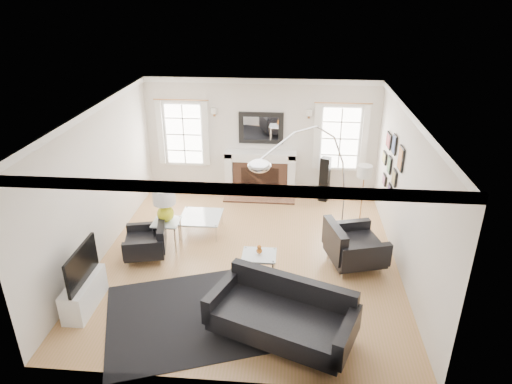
# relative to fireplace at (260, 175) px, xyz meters

# --- Properties ---
(floor) EXTENTS (6.00, 6.00, 0.00)m
(floor) POSITION_rel_fireplace_xyz_m (0.00, -2.79, -0.54)
(floor) COLOR #AA8047
(floor) RESTS_ON ground
(back_wall) EXTENTS (5.50, 0.04, 2.80)m
(back_wall) POSITION_rel_fireplace_xyz_m (0.00, 0.21, 0.86)
(back_wall) COLOR silver
(back_wall) RESTS_ON floor
(front_wall) EXTENTS (5.50, 0.04, 2.80)m
(front_wall) POSITION_rel_fireplace_xyz_m (0.00, -5.79, 0.86)
(front_wall) COLOR silver
(front_wall) RESTS_ON floor
(left_wall) EXTENTS (0.04, 6.00, 2.80)m
(left_wall) POSITION_rel_fireplace_xyz_m (-2.75, -2.79, 0.86)
(left_wall) COLOR silver
(left_wall) RESTS_ON floor
(right_wall) EXTENTS (0.04, 6.00, 2.80)m
(right_wall) POSITION_rel_fireplace_xyz_m (2.75, -2.79, 0.86)
(right_wall) COLOR silver
(right_wall) RESTS_ON floor
(ceiling) EXTENTS (5.50, 6.00, 0.02)m
(ceiling) POSITION_rel_fireplace_xyz_m (0.00, -2.79, 2.26)
(ceiling) COLOR white
(ceiling) RESTS_ON back_wall
(crown_molding) EXTENTS (5.50, 6.00, 0.12)m
(crown_molding) POSITION_rel_fireplace_xyz_m (0.00, -2.79, 2.20)
(crown_molding) COLOR white
(crown_molding) RESTS_ON back_wall
(fireplace) EXTENTS (1.70, 0.69, 1.11)m
(fireplace) POSITION_rel_fireplace_xyz_m (0.00, 0.00, 0.00)
(fireplace) COLOR white
(fireplace) RESTS_ON floor
(mantel_mirror) EXTENTS (1.05, 0.07, 0.75)m
(mantel_mirror) POSITION_rel_fireplace_xyz_m (0.00, 0.16, 1.11)
(mantel_mirror) COLOR black
(mantel_mirror) RESTS_ON back_wall
(window_left) EXTENTS (1.24, 0.15, 1.62)m
(window_left) POSITION_rel_fireplace_xyz_m (-1.85, 0.16, 0.92)
(window_left) COLOR white
(window_left) RESTS_ON back_wall
(window_right) EXTENTS (1.24, 0.15, 1.62)m
(window_right) POSITION_rel_fireplace_xyz_m (1.85, 0.16, 0.92)
(window_right) COLOR white
(window_right) RESTS_ON back_wall
(gallery_wall) EXTENTS (0.04, 1.73, 1.29)m
(gallery_wall) POSITION_rel_fireplace_xyz_m (2.72, -1.50, 0.99)
(gallery_wall) COLOR black
(gallery_wall) RESTS_ON right_wall
(tv_unit) EXTENTS (0.35, 1.00, 1.09)m
(tv_unit) POSITION_rel_fireplace_xyz_m (-2.44, -4.49, -0.21)
(tv_unit) COLOR white
(tv_unit) RESTS_ON floor
(area_rug) EXTENTS (3.15, 2.89, 0.01)m
(area_rug) POSITION_rel_fireplace_xyz_m (-0.71, -4.57, -0.54)
(area_rug) COLOR black
(area_rug) RESTS_ON floor
(sofa) EXTENTS (2.29, 1.64, 0.68)m
(sofa) POSITION_rel_fireplace_xyz_m (0.71, -4.87, -0.17)
(sofa) COLOR black
(sofa) RESTS_ON floor
(armchair_left) EXTENTS (0.90, 0.97, 0.56)m
(armchair_left) POSITION_rel_fireplace_xyz_m (-1.88, -2.96, -0.23)
(armchair_left) COLOR black
(armchair_left) RESTS_ON floor
(armchair_right) EXTENTS (1.17, 1.25, 0.70)m
(armchair_right) POSITION_rel_fireplace_xyz_m (1.89, -2.91, -0.15)
(armchair_right) COLOR black
(armchair_right) RESTS_ON floor
(coffee_table) EXTENTS (0.83, 0.83, 0.37)m
(coffee_table) POSITION_rel_fireplace_xyz_m (-1.08, -1.94, -0.20)
(coffee_table) COLOR silver
(coffee_table) RESTS_ON floor
(side_table_left) EXTENTS (0.51, 0.51, 0.56)m
(side_table_left) POSITION_rel_fireplace_xyz_m (-1.62, -2.55, -0.09)
(side_table_left) COLOR silver
(side_table_left) RESTS_ON floor
(nesting_table) EXTENTS (0.57, 0.48, 0.62)m
(nesting_table) POSITION_rel_fireplace_xyz_m (0.27, -3.68, -0.04)
(nesting_table) COLOR silver
(nesting_table) RESTS_ON floor
(gourd_lamp) EXTENTS (0.43, 0.43, 0.69)m
(gourd_lamp) POSITION_rel_fireplace_xyz_m (-1.62, -2.55, 0.41)
(gourd_lamp) COLOR #CCD11A
(gourd_lamp) RESTS_ON side_table_left
(orange_vase) EXTENTS (0.10, 0.10, 0.16)m
(orange_vase) POSITION_rel_fireplace_xyz_m (0.27, -3.68, 0.17)
(orange_vase) COLOR #AF5816
(orange_vase) RESTS_ON nesting_table
(arc_floor_lamp) EXTENTS (1.86, 1.72, 2.64)m
(arc_floor_lamp) POSITION_rel_fireplace_xyz_m (1.01, -2.71, 0.88)
(arc_floor_lamp) COLOR white
(arc_floor_lamp) RESTS_ON floor
(stick_floor_lamp) EXTENTS (0.30, 0.30, 1.46)m
(stick_floor_lamp) POSITION_rel_fireplace_xyz_m (2.20, -1.60, 0.73)
(stick_floor_lamp) COLOR #B4743E
(stick_floor_lamp) RESTS_ON floor
(speaker_tower) EXTENTS (0.27, 0.27, 1.07)m
(speaker_tower) POSITION_rel_fireplace_xyz_m (1.53, -0.14, -0.01)
(speaker_tower) COLOR black
(speaker_tower) RESTS_ON floor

